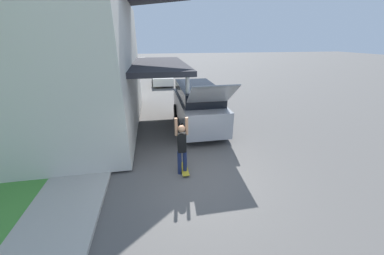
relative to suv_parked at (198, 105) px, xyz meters
The scene contains 7 objects.
ground_plane 4.29m from the suv_parked, 101.85° to the right, with size 120.00×120.00×0.00m, color #54514F.
lawn 9.12m from the suv_parked, 167.63° to the left, with size 10.00×80.00×0.08m.
sidewalk 4.97m from the suv_parked, 156.44° to the left, with size 1.80×80.00×0.10m.
suv_parked is the anchor object (origin of this frame).
car_down_street 11.28m from the suv_parked, 96.00° to the left, with size 1.93×4.58×1.34m.
skateboarder 4.06m from the suv_parked, 108.56° to the right, with size 0.41×0.22×1.91m.
skateboard 4.06m from the suv_parked, 107.89° to the right, with size 0.23×0.81×0.10m.
Camera 1 is at (-1.16, -5.57, 4.04)m, focal length 20.00 mm.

